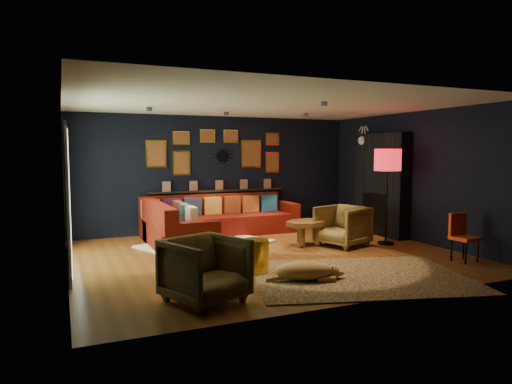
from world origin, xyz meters
name	(u,v)px	position (x,y,z in m)	size (l,w,h in m)	color
floor	(268,255)	(0.00, 0.00, 0.00)	(6.50, 6.50, 0.00)	brown
room_walls	(269,164)	(0.00, 0.00, 1.59)	(6.50, 6.50, 6.50)	black
sectional	(204,224)	(-0.61, 1.81, 0.32)	(3.41, 2.69, 0.86)	maroon
ledge	(219,191)	(0.00, 2.68, 0.92)	(3.20, 0.12, 0.04)	black
gallery_wall	(218,151)	(-0.01, 2.72, 1.81)	(3.15, 0.04, 1.02)	gold
sunburst_mirror	(222,156)	(0.10, 2.72, 1.70)	(0.47, 0.16, 0.47)	silver
fireplace	(380,188)	(3.09, 0.90, 1.02)	(0.31, 1.60, 2.20)	black
deer_head	(369,141)	(3.14, 1.40, 2.05)	(0.50, 0.28, 0.45)	white
sliding_door	(67,196)	(-3.22, 0.60, 1.10)	(0.06, 2.80, 2.20)	white
ceiling_spots	(251,111)	(0.00, 0.80, 2.56)	(3.30, 2.50, 0.06)	black
shag_rug	(207,244)	(-0.73, 1.30, 0.02)	(2.29, 1.66, 0.03)	silver
leopard_rug	(359,276)	(0.61, -1.80, 0.01)	(3.04, 2.17, 0.02)	tan
coffee_table	(306,226)	(1.00, 0.46, 0.39)	(1.09, 0.98, 0.45)	#5A3519
pouf	(191,247)	(-1.30, 0.32, 0.19)	(0.50, 0.50, 0.33)	maroon
armchair_left	(205,267)	(-1.75, -1.98, 0.43)	(0.83, 0.78, 0.86)	#A78338
armchair_right	(343,224)	(1.63, 0.14, 0.42)	(0.82, 0.77, 0.85)	#A78338
gold_stool	(255,256)	(-0.68, -1.00, 0.25)	(0.40, 0.40, 0.50)	gold
orange_chair	(462,233)	(2.75, -1.65, 0.46)	(0.39, 0.39, 0.79)	black
floor_lamp	(388,164)	(2.50, -0.05, 1.57)	(0.51, 0.51, 1.86)	black
dog	(304,267)	(-0.23, -1.67, 0.20)	(1.13, 0.55, 0.36)	#A17C3E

